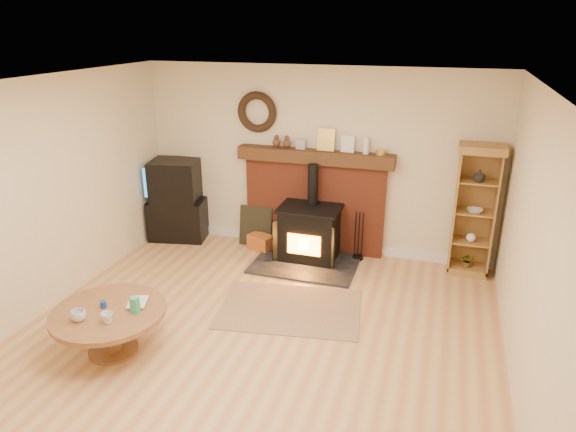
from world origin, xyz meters
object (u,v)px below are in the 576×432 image
(wood_stove, at_px, (309,235))
(coffee_table, at_px, (109,318))
(curio_cabinet, at_px, (474,210))
(tv_unit, at_px, (177,201))

(wood_stove, height_order, coffee_table, wood_stove)
(curio_cabinet, bearing_deg, wood_stove, -172.57)
(wood_stove, bearing_deg, coffee_table, -116.30)
(curio_cabinet, bearing_deg, tv_unit, -178.87)
(wood_stove, distance_m, tv_unit, 2.14)
(wood_stove, bearing_deg, tv_unit, 174.83)
(tv_unit, height_order, coffee_table, tv_unit)
(tv_unit, height_order, curio_cabinet, curio_cabinet)
(coffee_table, bearing_deg, wood_stove, 63.70)
(tv_unit, xyz_separation_m, coffee_table, (0.80, -2.86, -0.20))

